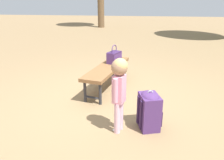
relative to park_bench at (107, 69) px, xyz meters
name	(u,v)px	position (x,y,z in m)	size (l,w,h in m)	color
ground_plane	(110,99)	(0.48, 0.12, -0.39)	(40.00, 40.00, 0.00)	#8C704C
park_bench	(107,69)	(0.00, 0.00, 0.00)	(1.65, 0.72, 0.45)	brown
handbag	(114,57)	(-0.28, 0.09, 0.18)	(0.36, 0.28, 0.37)	#4C2D66
child_standing	(119,84)	(1.44, 0.39, 0.28)	(0.26, 0.20, 1.01)	#E5B2C6
backpack_large	(149,109)	(1.30, 0.78, -0.12)	(0.38, 0.35, 0.55)	#4C2D66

